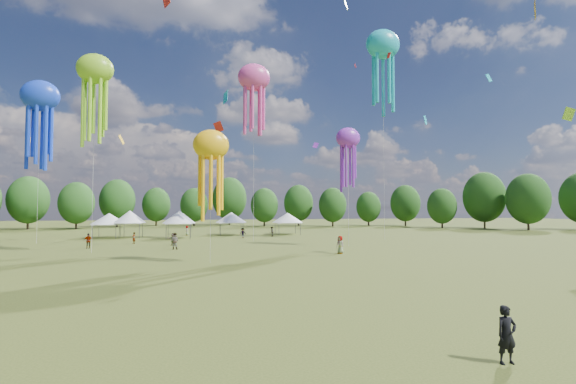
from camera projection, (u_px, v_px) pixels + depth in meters
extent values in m
plane|color=#384416|center=(268.00, 348.00, 13.74)|extent=(300.00, 300.00, 0.00)
imported|color=black|center=(507.00, 335.00, 12.37)|extent=(0.66, 0.44, 1.78)
imported|color=gray|center=(175.00, 241.00, 46.25)|extent=(1.10, 0.97, 1.90)
imported|color=gray|center=(187.00, 231.00, 69.69)|extent=(0.73, 0.93, 1.69)
imported|color=gray|center=(272.00, 232.00, 66.64)|extent=(0.63, 0.81, 1.64)
imported|color=gray|center=(243.00, 233.00, 63.64)|extent=(1.07, 0.65, 1.60)
imported|color=gray|center=(88.00, 241.00, 47.30)|extent=(1.07, 0.51, 1.79)
imported|color=gray|center=(173.00, 239.00, 51.22)|extent=(1.54, 0.93, 1.59)
imported|color=gray|center=(134.00, 238.00, 53.37)|extent=(0.55, 0.66, 1.54)
imported|color=gray|center=(340.00, 245.00, 42.04)|extent=(0.95, 1.08, 1.85)
cylinder|color=#47474C|center=(92.00, 232.00, 62.02)|extent=(0.08, 0.08, 2.08)
cylinder|color=#47474C|center=(99.00, 231.00, 65.86)|extent=(0.08, 0.08, 2.08)
cylinder|color=#47474C|center=(119.00, 232.00, 62.84)|extent=(0.08, 0.08, 2.08)
cylinder|color=#47474C|center=(124.00, 230.00, 66.67)|extent=(0.08, 0.08, 2.08)
cube|color=white|center=(109.00, 224.00, 64.39)|extent=(4.32, 4.32, 0.10)
cone|color=white|center=(109.00, 219.00, 64.43)|extent=(5.62, 5.62, 1.78)
cylinder|color=#47474C|center=(116.00, 231.00, 61.98)|extent=(0.08, 0.08, 2.32)
cylinder|color=#47474C|center=(120.00, 230.00, 65.36)|extent=(0.08, 0.08, 2.32)
cylinder|color=#47474C|center=(139.00, 231.00, 62.70)|extent=(0.08, 0.08, 2.32)
cylinder|color=#47474C|center=(143.00, 230.00, 66.07)|extent=(0.08, 0.08, 2.32)
cube|color=white|center=(130.00, 223.00, 64.07)|extent=(3.85, 3.85, 0.10)
cone|color=white|center=(130.00, 217.00, 64.11)|extent=(5.01, 5.01, 1.99)
cylinder|color=#47474C|center=(166.00, 232.00, 60.44)|extent=(0.08, 0.08, 2.31)
cylinder|color=#47474C|center=(168.00, 231.00, 63.91)|extent=(0.08, 0.08, 2.31)
cylinder|color=#47474C|center=(190.00, 232.00, 61.18)|extent=(0.08, 0.08, 2.31)
cylinder|color=#47474C|center=(191.00, 230.00, 64.65)|extent=(0.08, 0.08, 2.31)
cube|color=white|center=(179.00, 223.00, 62.59)|extent=(3.95, 3.95, 0.10)
cone|color=white|center=(179.00, 217.00, 62.63)|extent=(5.14, 5.14, 1.98)
cylinder|color=#47474C|center=(221.00, 230.00, 68.71)|extent=(0.08, 0.08, 2.12)
cylinder|color=#47474C|center=(220.00, 228.00, 72.48)|extent=(0.08, 0.08, 2.12)
cylinder|color=#47474C|center=(243.00, 229.00, 69.51)|extent=(0.08, 0.08, 2.12)
cylinder|color=#47474C|center=(241.00, 228.00, 73.28)|extent=(0.08, 0.08, 2.12)
cube|color=white|center=(231.00, 223.00, 71.04)|extent=(4.25, 4.25, 0.10)
cone|color=white|center=(231.00, 217.00, 71.08)|extent=(5.53, 5.53, 1.82)
cylinder|color=#47474C|center=(279.00, 229.00, 70.28)|extent=(0.08, 0.08, 2.06)
cylinder|color=#47474C|center=(275.00, 228.00, 74.09)|extent=(0.08, 0.08, 2.06)
cylinder|color=#47474C|center=(300.00, 229.00, 71.09)|extent=(0.08, 0.08, 2.06)
cylinder|color=#47474C|center=(295.00, 228.00, 74.89)|extent=(0.08, 0.08, 2.06)
cube|color=white|center=(287.00, 223.00, 72.63)|extent=(4.29, 4.29, 0.10)
cone|color=white|center=(287.00, 218.00, 72.67)|extent=(5.58, 5.58, 1.76)
ellipsoid|color=#8ACD21|center=(95.00, 69.00, 43.00)|extent=(3.83, 2.68, 3.26)
cylinder|color=beige|center=(93.00, 160.00, 42.60)|extent=(0.03, 0.03, 19.84)
ellipsoid|color=#DB4094|center=(254.00, 77.00, 58.63)|extent=(4.77, 3.34, 4.06)
cylinder|color=beige|center=(254.00, 159.00, 58.16)|extent=(0.03, 0.03, 24.03)
ellipsoid|color=purple|center=(348.00, 138.00, 50.55)|extent=(3.14, 2.20, 2.67)
cylinder|color=beige|center=(348.00, 192.00, 50.28)|extent=(0.03, 0.03, 13.70)
ellipsoid|color=blue|center=(40.00, 96.00, 54.58)|extent=(5.01, 3.50, 4.26)
cylinder|color=beige|center=(38.00, 169.00, 54.18)|extent=(0.03, 0.03, 20.20)
ellipsoid|color=#FFB60F|center=(211.00, 145.00, 35.23)|extent=(3.18, 2.23, 2.70)
cylinder|color=beige|center=(211.00, 204.00, 35.03)|extent=(0.03, 0.03, 10.40)
ellipsoid|color=#17B0C6|center=(383.00, 44.00, 61.30)|extent=(5.36, 3.75, 4.56)
cylinder|color=beige|center=(384.00, 141.00, 60.71)|extent=(0.03, 0.03, 30.00)
cube|color=#17B0C6|center=(226.00, 97.00, 72.15)|extent=(0.85, 2.23, 2.62)
cube|color=#DB4094|center=(355.00, 66.00, 82.43)|extent=(0.33, 0.70, 0.87)
cube|color=red|center=(219.00, 127.00, 59.30)|extent=(1.61, 0.37, 1.80)
cube|color=#FFB60F|center=(535.00, 10.00, 36.59)|extent=(0.95, 1.05, 1.68)
cube|color=#17B0C6|center=(489.00, 78.00, 56.80)|extent=(1.29, 0.56, 1.39)
cube|color=#FFB60F|center=(121.00, 140.00, 80.10)|extent=(0.88, 1.93, 2.15)
cube|color=#8ACD21|center=(346.00, 4.00, 61.36)|extent=(0.89, 1.78, 2.10)
cube|color=#17B0C6|center=(425.00, 120.00, 77.71)|extent=(1.46, 1.05, 2.04)
cube|color=purple|center=(316.00, 145.00, 89.69)|extent=(1.47, 0.84, 1.52)
cube|color=red|center=(389.00, 55.00, 55.15)|extent=(0.33, 0.67, 0.86)
cube|color=#FFB60F|center=(29.00, 137.00, 59.70)|extent=(0.64, 1.56, 1.84)
cube|color=yellow|center=(211.00, 149.00, 62.82)|extent=(1.19, 0.71, 1.17)
cube|color=#8ACD21|center=(569.00, 114.00, 42.24)|extent=(1.30, 0.54, 1.58)
cylinder|color=#38281C|center=(28.00, 222.00, 88.94)|extent=(0.44, 0.44, 3.41)
ellipsoid|color=#204717|center=(28.00, 200.00, 89.13)|extent=(8.53, 8.53, 10.66)
cylinder|color=#38281C|center=(76.00, 222.00, 90.56)|extent=(0.44, 0.44, 3.07)
ellipsoid|color=#204717|center=(77.00, 203.00, 90.74)|extent=(7.66, 7.66, 9.58)
cylinder|color=#38281C|center=(117.00, 220.00, 100.16)|extent=(0.44, 0.44, 3.43)
ellipsoid|color=#204717|center=(117.00, 201.00, 100.36)|extent=(8.58, 8.58, 10.73)
cylinder|color=#38281C|center=(156.00, 220.00, 107.47)|extent=(0.44, 0.44, 2.95)
ellipsoid|color=#204717|center=(156.00, 205.00, 107.63)|extent=(7.37, 7.37, 9.21)
cylinder|color=#38281C|center=(194.00, 220.00, 105.74)|extent=(0.44, 0.44, 2.89)
ellipsoid|color=#204717|center=(194.00, 205.00, 105.91)|extent=(7.23, 7.23, 9.04)
cylinder|color=#38281C|center=(229.00, 218.00, 112.08)|extent=(0.44, 0.44, 3.84)
ellipsoid|color=#204717|center=(230.00, 199.00, 112.30)|extent=(9.60, 9.60, 11.99)
cylinder|color=#38281C|center=(264.00, 221.00, 102.98)|extent=(0.44, 0.44, 2.84)
ellipsoid|color=#204717|center=(264.00, 205.00, 103.14)|extent=(7.11, 7.11, 8.89)
cylinder|color=#38281C|center=(299.00, 220.00, 107.54)|extent=(0.44, 0.44, 3.16)
ellipsoid|color=#204717|center=(299.00, 203.00, 107.72)|extent=(7.91, 7.91, 9.88)
cylinder|color=#38281C|center=(333.00, 221.00, 103.53)|extent=(0.44, 0.44, 2.88)
ellipsoid|color=#204717|center=(333.00, 205.00, 103.69)|extent=(7.21, 7.21, 9.01)
cylinder|color=#38281C|center=(369.00, 221.00, 107.68)|extent=(0.44, 0.44, 2.63)
ellipsoid|color=#204717|center=(368.00, 207.00, 107.83)|extent=(6.57, 6.57, 8.22)
cylinder|color=#38281C|center=(405.00, 220.00, 106.12)|extent=(0.44, 0.44, 3.13)
ellipsoid|color=#204717|center=(405.00, 203.00, 106.30)|extent=(7.81, 7.81, 9.77)
cylinder|color=#38281C|center=(442.00, 222.00, 95.11)|extent=(0.44, 0.44, 2.72)
ellipsoid|color=#204717|center=(442.00, 206.00, 95.27)|extent=(6.80, 6.80, 8.50)
cylinder|color=#38281C|center=(485.00, 220.00, 94.24)|extent=(0.44, 0.44, 3.81)
ellipsoid|color=#204717|center=(484.00, 197.00, 94.46)|extent=(9.52, 9.52, 11.90)
cylinder|color=#38281C|center=(528.00, 222.00, 86.07)|extent=(0.44, 0.44, 3.51)
ellipsoid|color=#204717|center=(528.00, 199.00, 86.27)|extent=(8.78, 8.78, 10.97)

